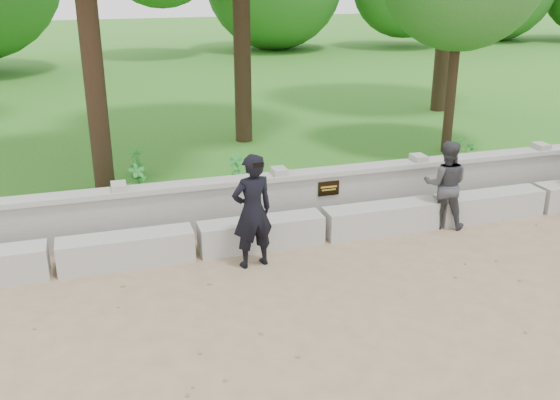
% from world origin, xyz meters
% --- Properties ---
extents(ground, '(80.00, 80.00, 0.00)m').
position_xyz_m(ground, '(0.00, 0.00, 0.00)').
color(ground, '#9B7D5F').
rests_on(ground, ground).
extents(lawn, '(40.00, 22.00, 0.25)m').
position_xyz_m(lawn, '(0.00, 14.00, 0.12)').
color(lawn, '#26731C').
rests_on(lawn, ground).
extents(concrete_bench, '(11.90, 0.45, 0.45)m').
position_xyz_m(concrete_bench, '(0.00, 1.90, 0.22)').
color(concrete_bench, '#B2B0A8').
rests_on(concrete_bench, ground).
extents(parapet_wall, '(12.50, 0.35, 0.90)m').
position_xyz_m(parapet_wall, '(0.00, 2.60, 0.46)').
color(parapet_wall, '#A7A59E').
rests_on(parapet_wall, ground).
extents(man_main, '(0.66, 0.60, 1.66)m').
position_xyz_m(man_main, '(-1.29, 1.33, 0.83)').
color(man_main, black).
rests_on(man_main, ground).
extents(visitor_left, '(0.88, 0.82, 1.45)m').
position_xyz_m(visitor_left, '(2.06, 1.80, 0.73)').
color(visitor_left, '#37373B').
rests_on(visitor_left, ground).
extents(shrub_a, '(0.39, 0.33, 0.62)m').
position_xyz_m(shrub_a, '(-2.62, 3.95, 0.56)').
color(shrub_a, green).
rests_on(shrub_a, lawn).
extents(shrub_b, '(0.40, 0.40, 0.57)m').
position_xyz_m(shrub_b, '(-0.83, 4.15, 0.54)').
color(shrub_b, green).
rests_on(shrub_b, lawn).
extents(shrub_c, '(0.72, 0.67, 0.63)m').
position_xyz_m(shrub_c, '(3.71, 3.60, 0.57)').
color(shrub_c, green).
rests_on(shrub_c, lawn).
extents(shrub_d, '(0.39, 0.41, 0.56)m').
position_xyz_m(shrub_d, '(-2.54, 5.16, 0.53)').
color(shrub_d, green).
rests_on(shrub_d, lawn).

